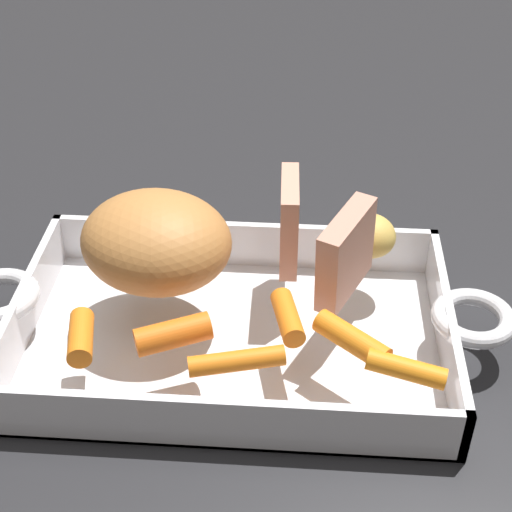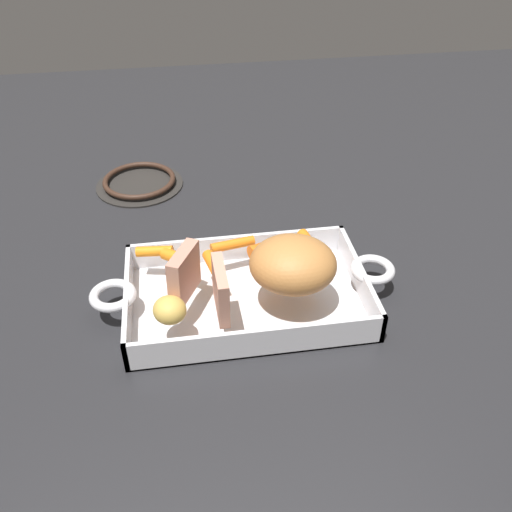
# 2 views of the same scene
# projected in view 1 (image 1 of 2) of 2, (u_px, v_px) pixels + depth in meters

# --- Properties ---
(ground_plane) EXTENTS (2.26, 2.26, 0.00)m
(ground_plane) POSITION_uv_depth(u_px,v_px,m) (233.00, 344.00, 0.66)
(ground_plane) COLOR #232326
(roasting_dish) EXTENTS (0.47, 0.23, 0.05)m
(roasting_dish) POSITION_uv_depth(u_px,v_px,m) (233.00, 330.00, 0.65)
(roasting_dish) COLOR silver
(roasting_dish) RESTS_ON ground_plane
(pork_roast) EXTENTS (0.15, 0.14, 0.08)m
(pork_roast) POSITION_uv_depth(u_px,v_px,m) (156.00, 241.00, 0.64)
(pork_roast) COLOR #BA793D
(pork_roast) RESTS_ON roasting_dish
(roast_slice_outer) EXTENTS (0.02, 0.08, 0.08)m
(roast_slice_outer) POSITION_uv_depth(u_px,v_px,m) (289.00, 221.00, 0.66)
(roast_slice_outer) COLOR tan
(roast_slice_outer) RESTS_ON roasting_dish
(roast_slice_thick) EXTENTS (0.05, 0.08, 0.08)m
(roast_slice_thick) POSITION_uv_depth(u_px,v_px,m) (346.00, 254.00, 0.62)
(roast_slice_thick) COLOR tan
(roast_slice_thick) RESTS_ON roasting_dish
(baby_carrot_northwest) EXTENTS (0.06, 0.05, 0.02)m
(baby_carrot_northwest) POSITION_uv_depth(u_px,v_px,m) (352.00, 339.00, 0.58)
(baby_carrot_northwest) COLOR orange
(baby_carrot_northwest) RESTS_ON roasting_dish
(baby_carrot_center_left) EXTENTS (0.03, 0.05, 0.02)m
(baby_carrot_center_left) POSITION_uv_depth(u_px,v_px,m) (81.00, 337.00, 0.59)
(baby_carrot_center_left) COLOR orange
(baby_carrot_center_left) RESTS_ON roasting_dish
(baby_carrot_center_right) EXTENTS (0.03, 0.06, 0.02)m
(baby_carrot_center_right) POSITION_uv_depth(u_px,v_px,m) (288.00, 317.00, 0.60)
(baby_carrot_center_right) COLOR orange
(baby_carrot_center_right) RESTS_ON roasting_dish
(baby_carrot_short) EXTENTS (0.06, 0.04, 0.02)m
(baby_carrot_short) POSITION_uv_depth(u_px,v_px,m) (173.00, 334.00, 0.59)
(baby_carrot_short) COLOR orange
(baby_carrot_short) RESTS_ON roasting_dish
(baby_carrot_southwest) EXTENTS (0.07, 0.03, 0.02)m
(baby_carrot_southwest) POSITION_uv_depth(u_px,v_px,m) (237.00, 361.00, 0.57)
(baby_carrot_southwest) COLOR orange
(baby_carrot_southwest) RESTS_ON roasting_dish
(baby_carrot_northeast) EXTENTS (0.06, 0.03, 0.02)m
(baby_carrot_northeast) POSITION_uv_depth(u_px,v_px,m) (406.00, 369.00, 0.56)
(baby_carrot_northeast) COLOR orange
(baby_carrot_northeast) RESTS_ON roasting_dish
(potato_corner) EXTENTS (0.06, 0.06, 0.04)m
(potato_corner) POSITION_uv_depth(u_px,v_px,m) (370.00, 236.00, 0.68)
(potato_corner) COLOR gold
(potato_corner) RESTS_ON roasting_dish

